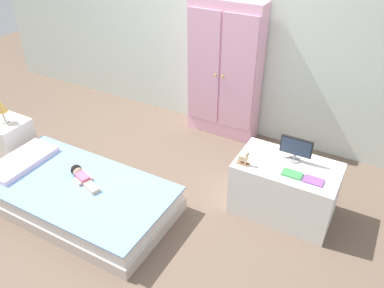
{
  "coord_description": "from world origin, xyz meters",
  "views": [
    {
      "loc": [
        1.69,
        -2.09,
        2.35
      ],
      "look_at": [
        0.38,
        0.29,
        0.55
      ],
      "focal_mm": 36.1,
      "sensor_mm": 36.0,
      "label": 1
    }
  ],
  "objects_px": {
    "book_purple": "(313,181)",
    "tv_monitor": "(296,148)",
    "doll": "(80,175)",
    "rocking_horse_toy": "(244,158)",
    "nightstand": "(11,139)",
    "book_green": "(292,174)",
    "wardrobe": "(224,71)",
    "table_lamp": "(1,107)",
    "bed": "(77,196)",
    "tv_stand": "(284,189)"
  },
  "relations": [
    {
      "from": "doll",
      "to": "book_green",
      "type": "relative_size",
      "value": 2.47
    },
    {
      "from": "nightstand",
      "to": "book_green",
      "type": "height_order",
      "value": "book_green"
    },
    {
      "from": "tv_monitor",
      "to": "book_purple",
      "type": "distance_m",
      "value": 0.31
    },
    {
      "from": "table_lamp",
      "to": "book_green",
      "type": "bearing_deg",
      "value": 9.06
    },
    {
      "from": "rocking_horse_toy",
      "to": "tv_monitor",
      "type": "bearing_deg",
      "value": 36.28
    },
    {
      "from": "doll",
      "to": "book_purple",
      "type": "bearing_deg",
      "value": 18.53
    },
    {
      "from": "tv_stand",
      "to": "doll",
      "type": "bearing_deg",
      "value": -155.62
    },
    {
      "from": "book_purple",
      "to": "tv_monitor",
      "type": "bearing_deg",
      "value": 136.9
    },
    {
      "from": "bed",
      "to": "book_purple",
      "type": "bearing_deg",
      "value": 21.14
    },
    {
      "from": "table_lamp",
      "to": "rocking_horse_toy",
      "type": "relative_size",
      "value": 1.94
    },
    {
      "from": "tv_stand",
      "to": "book_green",
      "type": "distance_m",
      "value": 0.29
    },
    {
      "from": "rocking_horse_toy",
      "to": "book_green",
      "type": "xyz_separation_m",
      "value": [
        0.38,
        0.05,
        -0.05
      ]
    },
    {
      "from": "doll",
      "to": "nightstand",
      "type": "distance_m",
      "value": 1.13
    },
    {
      "from": "nightstand",
      "to": "tv_monitor",
      "type": "height_order",
      "value": "tv_monitor"
    },
    {
      "from": "wardrobe",
      "to": "book_green",
      "type": "bearing_deg",
      "value": -44.38
    },
    {
      "from": "doll",
      "to": "table_lamp",
      "type": "relative_size",
      "value": 1.55
    },
    {
      "from": "bed",
      "to": "doll",
      "type": "relative_size",
      "value": 4.43
    },
    {
      "from": "bed",
      "to": "wardrobe",
      "type": "bearing_deg",
      "value": 72.42
    },
    {
      "from": "doll",
      "to": "book_purple",
      "type": "height_order",
      "value": "book_purple"
    },
    {
      "from": "nightstand",
      "to": "tv_stand",
      "type": "bearing_deg",
      "value": 11.55
    },
    {
      "from": "table_lamp",
      "to": "book_green",
      "type": "relative_size",
      "value": 1.6
    },
    {
      "from": "rocking_horse_toy",
      "to": "doll",
      "type": "bearing_deg",
      "value": -156.33
    },
    {
      "from": "wardrobe",
      "to": "book_green",
      "type": "relative_size",
      "value": 9.58
    },
    {
      "from": "tv_stand",
      "to": "book_purple",
      "type": "height_order",
      "value": "book_purple"
    },
    {
      "from": "table_lamp",
      "to": "tv_monitor",
      "type": "bearing_deg",
      "value": 13.17
    },
    {
      "from": "table_lamp",
      "to": "rocking_horse_toy",
      "type": "xyz_separation_m",
      "value": [
        2.39,
        0.39,
        -0.03
      ]
    },
    {
      "from": "table_lamp",
      "to": "rocking_horse_toy",
      "type": "distance_m",
      "value": 2.42
    },
    {
      "from": "wardrobe",
      "to": "tv_monitor",
      "type": "relative_size",
      "value": 5.72
    },
    {
      "from": "doll",
      "to": "wardrobe",
      "type": "distance_m",
      "value": 1.82
    },
    {
      "from": "tv_monitor",
      "to": "rocking_horse_toy",
      "type": "distance_m",
      "value": 0.42
    },
    {
      "from": "bed",
      "to": "nightstand",
      "type": "xyz_separation_m",
      "value": [
        -1.13,
        0.26,
        0.08
      ]
    },
    {
      "from": "rocking_horse_toy",
      "to": "tv_stand",
      "type": "bearing_deg",
      "value": 27.15
    },
    {
      "from": "bed",
      "to": "book_purple",
      "type": "height_order",
      "value": "book_purple"
    },
    {
      "from": "bed",
      "to": "tv_stand",
      "type": "xyz_separation_m",
      "value": [
        1.58,
        0.81,
        0.13
      ]
    },
    {
      "from": "table_lamp",
      "to": "wardrobe",
      "type": "bearing_deg",
      "value": 41.71
    },
    {
      "from": "book_purple",
      "to": "wardrobe",
      "type": "bearing_deg",
      "value": 139.7
    },
    {
      "from": "bed",
      "to": "book_green",
      "type": "distance_m",
      "value": 1.82
    },
    {
      "from": "doll",
      "to": "tv_monitor",
      "type": "xyz_separation_m",
      "value": [
        1.61,
        0.81,
        0.33
      ]
    },
    {
      "from": "wardrobe",
      "to": "doll",
      "type": "bearing_deg",
      "value": -108.86
    },
    {
      "from": "rocking_horse_toy",
      "to": "book_green",
      "type": "bearing_deg",
      "value": 7.83
    },
    {
      "from": "table_lamp",
      "to": "bed",
      "type": "bearing_deg",
      "value": -12.86
    },
    {
      "from": "rocking_horse_toy",
      "to": "book_green",
      "type": "distance_m",
      "value": 0.39
    },
    {
      "from": "book_green",
      "to": "tv_stand",
      "type": "bearing_deg",
      "value": 119.04
    },
    {
      "from": "nightstand",
      "to": "rocking_horse_toy",
      "type": "distance_m",
      "value": 2.44
    },
    {
      "from": "nightstand",
      "to": "book_green",
      "type": "bearing_deg",
      "value": 9.06
    },
    {
      "from": "bed",
      "to": "tv_stand",
      "type": "height_order",
      "value": "tv_stand"
    },
    {
      "from": "nightstand",
      "to": "rocking_horse_toy",
      "type": "xyz_separation_m",
      "value": [
        2.39,
        0.39,
        0.35
      ]
    },
    {
      "from": "doll",
      "to": "book_green",
      "type": "bearing_deg",
      "value": 20.25
    },
    {
      "from": "table_lamp",
      "to": "tv_stand",
      "type": "relative_size",
      "value": 0.3
    },
    {
      "from": "wardrobe",
      "to": "rocking_horse_toy",
      "type": "xyz_separation_m",
      "value": [
        0.7,
        -1.11,
        -0.19
      ]
    }
  ]
}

